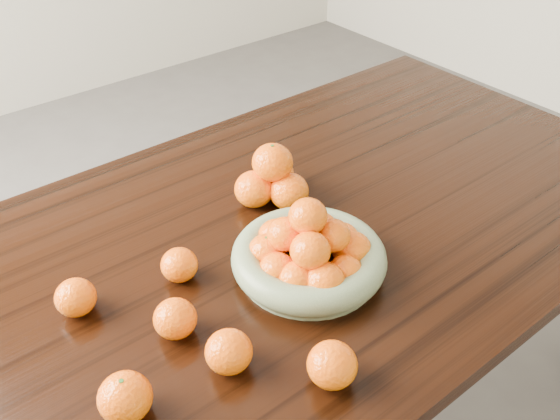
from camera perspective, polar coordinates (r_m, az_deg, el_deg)
dining_table at (r=1.39m, az=-1.32°, el=-5.65°), size 2.00×1.00×0.75m
fruit_bowl at (r=1.23m, az=2.67°, el=-3.97°), size 0.31×0.31×0.17m
orange_pyramid at (r=1.42m, az=-0.68°, el=2.87°), size 0.17×0.17×0.14m
loose_orange_0 at (r=1.03m, az=-13.99°, el=-16.31°), size 0.09×0.09×0.08m
loose_orange_1 at (r=1.06m, az=-4.71°, el=-12.78°), size 0.08×0.08×0.07m
loose_orange_2 at (r=1.04m, az=4.79°, el=-13.94°), size 0.08×0.08×0.08m
loose_orange_3 at (r=1.21m, az=-18.19°, el=-7.60°), size 0.08×0.08×0.07m
loose_orange_4 at (r=1.23m, az=-9.20°, el=-4.98°), size 0.07×0.07×0.07m
loose_orange_5 at (r=1.13m, az=-9.57°, el=-9.77°), size 0.08×0.08×0.07m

